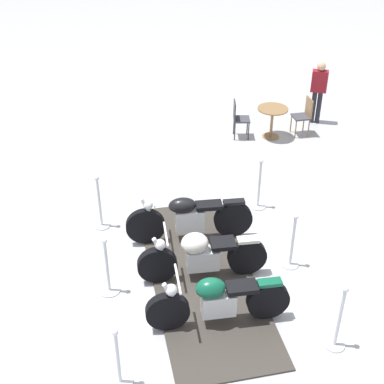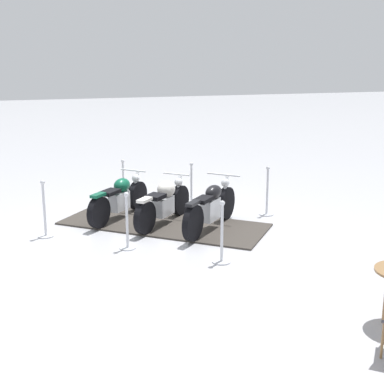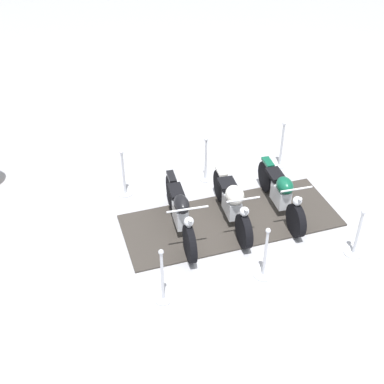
# 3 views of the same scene
# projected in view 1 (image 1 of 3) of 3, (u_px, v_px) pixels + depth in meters

# --- Properties ---
(ground_plane) EXTENTS (80.00, 80.00, 0.00)m
(ground_plane) POSITION_uv_depth(u_px,v_px,m) (202.00, 277.00, 9.16)
(ground_plane) COLOR #B2B2B7
(display_platform) EXTENTS (4.16, 4.33, 0.04)m
(display_platform) POSITION_uv_depth(u_px,v_px,m) (202.00, 277.00, 9.15)
(display_platform) COLOR #38332D
(display_platform) RESTS_ON ground_plane
(motorcycle_black) EXTENTS (1.68, 1.78, 1.04)m
(motorcycle_black) POSITION_uv_depth(u_px,v_px,m) (188.00, 218.00, 9.75)
(motorcycle_black) COLOR black
(motorcycle_black) RESTS_ON display_platform
(motorcycle_cream) EXTENTS (1.61, 1.67, 0.97)m
(motorcycle_cream) POSITION_uv_depth(u_px,v_px,m) (201.00, 255.00, 8.88)
(motorcycle_cream) COLOR black
(motorcycle_cream) RESTS_ON display_platform
(motorcycle_forest) EXTENTS (1.63, 1.66, 0.97)m
(motorcycle_forest) POSITION_uv_depth(u_px,v_px,m) (217.00, 300.00, 8.02)
(motorcycle_forest) COLOR black
(motorcycle_forest) RESTS_ON display_platform
(stanchion_right_mid) EXTENTS (0.36, 0.36, 1.08)m
(stanchion_right_mid) POSITION_uv_depth(u_px,v_px,m) (108.00, 276.00, 8.71)
(stanchion_right_mid) COLOR silver
(stanchion_right_mid) RESTS_ON ground_plane
(stanchion_left_mid) EXTENTS (0.30, 0.30, 1.08)m
(stanchion_left_mid) POSITION_uv_depth(u_px,v_px,m) (292.00, 248.00, 9.23)
(stanchion_left_mid) COLOR silver
(stanchion_left_mid) RESTS_ON ground_plane
(stanchion_left_rear) EXTENTS (0.31, 0.31, 1.15)m
(stanchion_left_rear) POSITION_uv_depth(u_px,v_px,m) (338.00, 326.00, 7.71)
(stanchion_left_rear) COLOR silver
(stanchion_left_rear) RESTS_ON ground_plane
(stanchion_right_rear) EXTENTS (0.36, 0.36, 1.03)m
(stanchion_right_rear) POSITION_uv_depth(u_px,v_px,m) (119.00, 368.00, 7.22)
(stanchion_right_rear) COLOR silver
(stanchion_right_rear) RESTS_ON ground_plane
(stanchion_left_front) EXTENTS (0.32, 0.32, 1.10)m
(stanchion_left_front) POSITION_uv_depth(u_px,v_px,m) (259.00, 192.00, 10.74)
(stanchion_left_front) COLOR silver
(stanchion_left_front) RESTS_ON ground_plane
(stanchion_right_front) EXTENTS (0.32, 0.32, 1.12)m
(stanchion_right_front) POSITION_uv_depth(u_px,v_px,m) (100.00, 210.00, 10.19)
(stanchion_right_front) COLOR silver
(stanchion_right_front) RESTS_ON ground_plane
(cafe_table) EXTENTS (0.75, 0.75, 0.78)m
(cafe_table) POSITION_uv_depth(u_px,v_px,m) (272.00, 116.00, 13.22)
(cafe_table) COLOR olive
(cafe_table) RESTS_ON ground_plane
(cafe_chair_near_table) EXTENTS (0.56, 0.56, 0.95)m
(cafe_chair_near_table) POSITION_uv_depth(u_px,v_px,m) (239.00, 117.00, 13.23)
(cafe_chair_near_table) COLOR #2D2D33
(cafe_chair_near_table) RESTS_ON ground_plane
(cafe_chair_across_table) EXTENTS (0.57, 0.57, 0.96)m
(cafe_chair_across_table) POSITION_uv_depth(u_px,v_px,m) (304.00, 114.00, 13.37)
(cafe_chair_across_table) COLOR olive
(cafe_chair_across_table) RESTS_ON ground_plane
(bystander_person) EXTENTS (0.36, 0.45, 1.64)m
(bystander_person) POSITION_uv_depth(u_px,v_px,m) (319.00, 87.00, 13.72)
(bystander_person) COLOR #23232D
(bystander_person) RESTS_ON ground_plane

